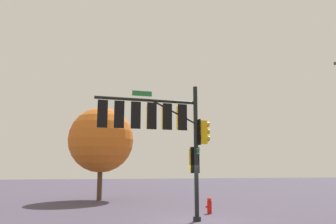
% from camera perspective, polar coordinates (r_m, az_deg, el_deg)
% --- Properties ---
extents(ground_plane, '(120.00, 120.00, 0.00)m').
position_cam_1_polar(ground_plane, '(15.48, 5.13, -18.57)').
color(ground_plane, '#423C4C').
extents(signal_pole_assembly, '(5.42, 1.26, 6.24)m').
position_cam_1_polar(signal_pole_assembly, '(14.97, -1.02, -2.71)').
color(signal_pole_assembly, black).
rests_on(signal_pole_assembly, ground_plane).
extents(fire_hydrant, '(0.33, 0.24, 0.83)m').
position_cam_1_polar(fire_hydrant, '(17.96, 7.27, -15.99)').
color(fire_hydrant, red).
rests_on(fire_hydrant, ground_plane).
extents(tree_near, '(4.95, 4.95, 6.98)m').
position_cam_1_polar(tree_near, '(25.53, -11.66, -4.83)').
color(tree_near, brown).
rests_on(tree_near, ground_plane).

